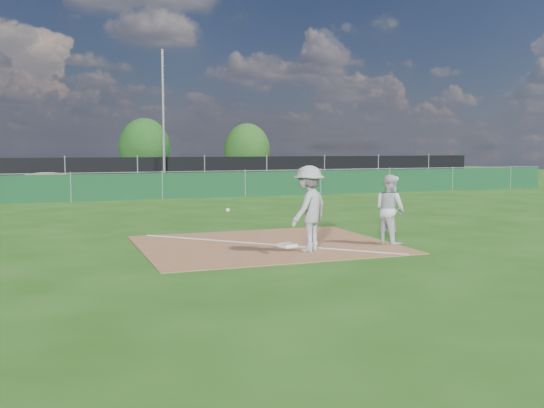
% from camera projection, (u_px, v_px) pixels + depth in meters
% --- Properties ---
extents(ground, '(90.00, 90.00, 0.00)m').
position_uv_depth(ground, '(186.00, 209.00, 23.19)').
color(ground, '#1E4D10').
rests_on(ground, ground).
extents(infield_dirt, '(6.00, 5.00, 0.02)m').
position_uv_depth(infield_dirt, '(265.00, 245.00, 14.79)').
color(infield_dirt, brown).
rests_on(infield_dirt, ground).
extents(foul_line, '(5.01, 5.01, 0.01)m').
position_uv_depth(foul_line, '(265.00, 244.00, 14.79)').
color(foul_line, white).
rests_on(foul_line, infield_dirt).
extents(green_fence, '(44.00, 0.05, 1.20)m').
position_uv_depth(green_fence, '(162.00, 186.00, 27.80)').
color(green_fence, '#0F391D').
rests_on(green_fence, ground).
extents(dirt_mound, '(3.38, 2.60, 1.17)m').
position_uv_depth(dirt_mound, '(46.00, 184.00, 29.33)').
color(dirt_mound, olive).
rests_on(dirt_mound, ground).
extents(black_fence, '(46.00, 0.04, 1.80)m').
position_uv_depth(black_fence, '(138.00, 173.00, 35.23)').
color(black_fence, black).
rests_on(black_fence, ground).
extents(parking_lot, '(46.00, 9.00, 0.01)m').
position_uv_depth(parking_lot, '(127.00, 183.00, 39.98)').
color(parking_lot, black).
rests_on(parking_lot, ground).
extents(light_pole, '(0.16, 0.16, 8.00)m').
position_uv_depth(light_pole, '(163.00, 119.00, 35.18)').
color(light_pole, slate).
rests_on(light_pole, ground).
extents(first_base, '(0.44, 0.44, 0.08)m').
position_uv_depth(first_base, '(287.00, 245.00, 14.39)').
color(first_base, white).
rests_on(first_base, infield_dirt).
extents(play_at_first, '(2.78, 1.34, 1.95)m').
position_uv_depth(play_at_first, '(309.00, 209.00, 13.73)').
color(play_at_first, '#B0B1B3').
rests_on(play_at_first, infield_dirt).
extents(runner, '(0.82, 0.96, 1.72)m').
position_uv_depth(runner, '(390.00, 209.00, 14.88)').
color(runner, silver).
rests_on(runner, ground).
extents(car_mid, '(5.22, 2.38, 1.66)m').
position_uv_depth(car_mid, '(133.00, 171.00, 39.20)').
color(car_mid, black).
rests_on(car_mid, parking_lot).
extents(car_right, '(5.12, 3.74, 1.38)m').
position_uv_depth(car_right, '(199.00, 172.00, 41.40)').
color(car_right, black).
rests_on(car_right, parking_lot).
extents(tree_mid, '(3.84, 3.84, 4.56)m').
position_uv_depth(tree_mid, '(145.00, 148.00, 45.52)').
color(tree_mid, '#382316').
rests_on(tree_mid, ground).
extents(tree_right, '(3.59, 3.59, 4.25)m').
position_uv_depth(tree_right, '(247.00, 150.00, 47.76)').
color(tree_right, '#382316').
rests_on(tree_right, ground).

